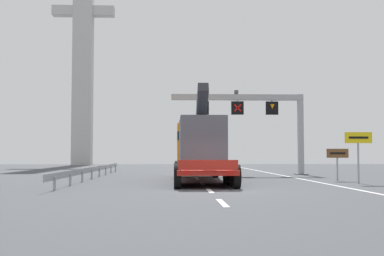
# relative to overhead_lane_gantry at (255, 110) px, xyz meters

# --- Properties ---
(ground) EXTENTS (112.00, 112.00, 0.00)m
(ground) POSITION_rel_overhead_lane_gantry_xyz_m (-4.48, -15.67, -4.98)
(ground) COLOR #424449
(lane_markings) EXTENTS (0.20, 50.10, 0.01)m
(lane_markings) POSITION_rel_overhead_lane_gantry_xyz_m (-4.83, 2.08, -4.97)
(lane_markings) COLOR silver
(lane_markings) RESTS_ON ground
(edge_line_right) EXTENTS (0.20, 63.00, 0.01)m
(edge_line_right) POSITION_rel_overhead_lane_gantry_xyz_m (1.72, -3.67, -4.98)
(edge_line_right) COLOR silver
(edge_line_right) RESTS_ON ground
(overhead_lane_gantry) EXTENTS (10.51, 0.90, 6.53)m
(overhead_lane_gantry) POSITION_rel_overhead_lane_gantry_xyz_m (0.00, 0.00, 0.00)
(overhead_lane_gantry) COLOR #9EA0A5
(overhead_lane_gantry) RESTS_ON ground
(heavy_haul_truck_red) EXTENTS (3.04, 14.07, 5.30)m
(heavy_haul_truck_red) POSITION_rel_overhead_lane_gantry_xyz_m (-4.82, -7.72, -2.99)
(heavy_haul_truck_red) COLOR red
(heavy_haul_truck_red) RESTS_ON ground
(exit_sign_yellow) EXTENTS (1.47, 0.15, 2.75)m
(exit_sign_yellow) POSITION_rel_overhead_lane_gantry_xyz_m (3.53, -11.68, -2.89)
(exit_sign_yellow) COLOR #9EA0A5
(exit_sign_yellow) RESTS_ON ground
(tourist_info_sign_brown) EXTENTS (1.30, 0.15, 1.90)m
(tourist_info_sign_brown) POSITION_rel_overhead_lane_gantry_xyz_m (3.35, -8.87, -3.56)
(tourist_info_sign_brown) COLOR #9EA0A5
(tourist_info_sign_brown) RESTS_ON ground
(guardrail_left) EXTENTS (0.13, 25.83, 0.76)m
(guardrail_left) POSITION_rel_overhead_lane_gantry_xyz_m (-11.57, -4.76, -4.42)
(guardrail_left) COLOR #999EA3
(guardrail_left) RESTS_ON ground
(bridge_pylon_distant) EXTENTS (9.00, 2.00, 36.48)m
(bridge_pylon_distant) POSITION_rel_overhead_lane_gantry_xyz_m (-19.54, 33.78, 13.65)
(bridge_pylon_distant) COLOR #B7B7B2
(bridge_pylon_distant) RESTS_ON ground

